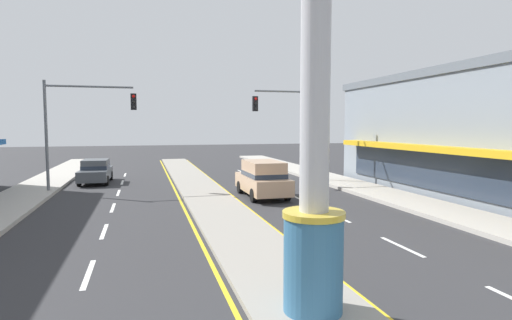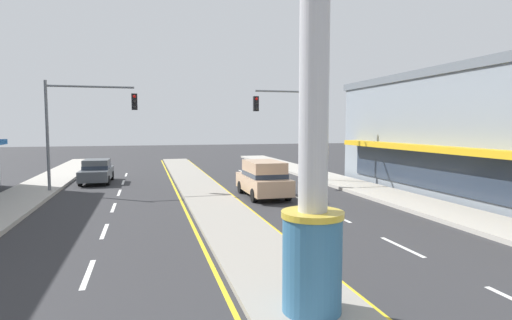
{
  "view_description": "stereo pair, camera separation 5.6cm",
  "coord_description": "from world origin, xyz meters",
  "views": [
    {
      "loc": [
        -3.11,
        -1.73,
        3.73
      ],
      "look_at": [
        0.47,
        11.46,
        2.6
      ],
      "focal_mm": 29.11,
      "sensor_mm": 36.0,
      "label": 1
    },
    {
      "loc": [
        -3.06,
        -1.75,
        3.73
      ],
      "look_at": [
        0.47,
        11.46,
        2.6
      ],
      "focal_mm": 29.11,
      "sensor_mm": 36.0,
      "label": 2
    }
  ],
  "objects": [
    {
      "name": "traffic_light_left_side",
      "position": [
        -6.46,
        23.06,
        4.25
      ],
      "size": [
        4.86,
        0.46,
        6.2
      ],
      "color": "slate",
      "rests_on": "ground"
    },
    {
      "name": "district_sign",
      "position": [
        -0.0,
        5.51,
        4.68
      ],
      "size": [
        7.86,
        1.21,
        8.1
      ],
      "color": "#33668C",
      "rests_on": "median_strip"
    },
    {
      "name": "suv_near_right_lane",
      "position": [
        2.88,
        18.97,
        0.98
      ],
      "size": [
        1.99,
        4.61,
        1.9
      ],
      "color": "tan",
      "rests_on": "ground"
    },
    {
      "name": "sedan_near_left_lane",
      "position": [
        -6.18,
        27.02,
        0.79
      ],
      "size": [
        1.91,
        4.34,
        1.53
      ],
      "color": "#4C5156",
      "rests_on": "ground"
    },
    {
      "name": "lane_markings",
      "position": [
        0.0,
        16.65,
        0.0
      ],
      "size": [
        9.2,
        52.0,
        0.01
      ],
      "color": "silver",
      "rests_on": "ground"
    },
    {
      "name": "traffic_light_right_side",
      "position": [
        6.46,
        23.34,
        4.25
      ],
      "size": [
        4.86,
        0.46,
        6.2
      ],
      "color": "slate",
      "rests_on": "ground"
    },
    {
      "name": "median_strip",
      "position": [
        0.0,
        18.0,
        0.07
      ],
      "size": [
        2.46,
        52.0,
        0.14
      ],
      "primitive_type": "cube",
      "color": "gray",
      "rests_on": "ground"
    },
    {
      "name": "sidewalk_right",
      "position": [
        9.21,
        16.0,
        0.09
      ],
      "size": [
        2.77,
        60.0,
        0.18
      ],
      "primitive_type": "cube",
      "color": "#ADA89E",
      "rests_on": "ground"
    }
  ]
}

